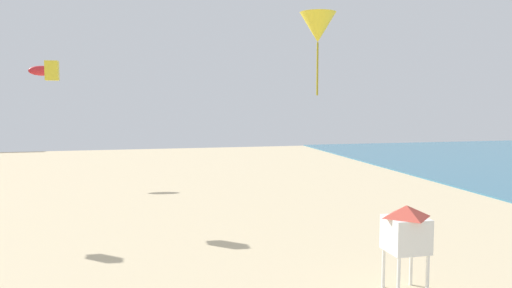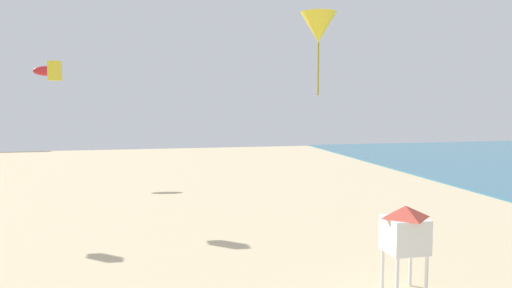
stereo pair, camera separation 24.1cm
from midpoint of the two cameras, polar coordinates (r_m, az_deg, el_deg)
name	(u,v)px [view 1 (the left image)]	position (r m, az deg, el deg)	size (l,w,h in m)	color
lifeguard_stand	(406,230)	(15.62, 15.80, -9.08)	(1.10, 1.10, 2.55)	white
kite_red_parafoil	(42,71)	(38.34, -22.73, 7.47)	(1.74, 0.48, 0.68)	red
kite_yellow_box_3	(52,71)	(25.94, -21.85, 7.52)	(0.57, 0.57, 0.90)	yellow
kite_yellow_delta_2	(318,28)	(19.97, 6.49, 12.65)	(1.36, 1.36, 3.10)	yellow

